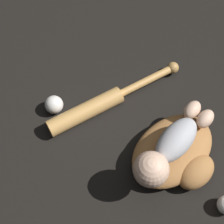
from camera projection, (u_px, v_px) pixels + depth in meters
The scene contains 5 objects.
ground_plane at pixel (153, 156), 1.31m from camera, with size 6.00×6.00×0.00m, color black.
baseball_glove at pixel (176, 154), 1.26m from camera, with size 0.38×0.33×0.09m.
baby_figure at pixel (168, 149), 1.18m from camera, with size 0.37×0.19×0.11m.
baseball_bat at pixel (100, 104), 1.37m from camera, with size 0.47×0.36×0.06m.
baseball at pixel (54, 105), 1.36m from camera, with size 0.07×0.07×0.07m.
Camera 1 is at (0.49, 0.07, 1.23)m, focal length 60.00 mm.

